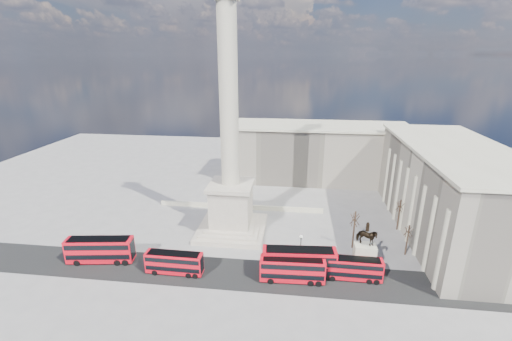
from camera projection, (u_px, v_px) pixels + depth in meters
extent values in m
plane|color=gray|center=(227.00, 242.00, 68.72)|extent=(180.00, 180.00, 0.00)
cube|color=black|center=(244.00, 274.00, 58.75)|extent=(120.00, 9.00, 0.01)
cube|color=#BAAE9B|center=(232.00, 228.00, 73.26)|extent=(14.00, 14.00, 1.00)
cube|color=#BAAE9B|center=(232.00, 225.00, 73.02)|extent=(12.00, 12.00, 0.50)
cube|color=#BAAE9B|center=(232.00, 223.00, 72.86)|extent=(10.00, 10.00, 0.50)
cube|color=#BAAE9B|center=(231.00, 205.00, 71.49)|extent=(8.00, 8.00, 8.00)
cube|color=#BAAE9B|center=(231.00, 185.00, 70.08)|extent=(9.00, 9.00, 0.80)
cylinder|color=#BDB59D|center=(229.00, 99.00, 64.48)|extent=(3.60, 3.60, 34.00)
cube|color=beige|center=(240.00, 207.00, 83.58)|extent=(40.00, 0.60, 1.10)
cube|color=#B1A791|center=(451.00, 192.00, 70.11)|extent=(18.00, 45.00, 18.00)
cube|color=beige|center=(460.00, 149.00, 67.12)|extent=(19.00, 46.00, 0.60)
cube|color=#B1A791|center=(320.00, 153.00, 101.48)|extent=(50.00, 16.00, 16.00)
cube|color=beige|center=(321.00, 126.00, 98.81)|extent=(51.00, 17.00, 0.60)
cube|color=red|center=(174.00, 262.00, 58.45)|extent=(9.82, 2.35, 3.60)
cube|color=black|center=(175.00, 266.00, 58.65)|extent=(9.43, 2.41, 0.80)
cube|color=black|center=(174.00, 258.00, 58.14)|extent=(9.43, 2.41, 0.80)
cube|color=black|center=(173.00, 253.00, 57.86)|extent=(8.84, 2.12, 0.05)
cylinder|color=black|center=(157.00, 269.00, 59.38)|extent=(1.01, 2.36, 0.98)
cylinder|color=black|center=(190.00, 272.00, 58.62)|extent=(1.01, 2.36, 0.98)
cylinder|color=black|center=(197.00, 272.00, 58.47)|extent=(1.01, 2.36, 0.98)
cube|color=red|center=(299.00, 261.00, 57.78)|extent=(12.53, 3.64, 4.55)
cube|color=black|center=(299.00, 266.00, 58.04)|extent=(12.04, 3.67, 1.01)
cube|color=black|center=(299.00, 255.00, 57.39)|extent=(12.04, 3.67, 1.01)
cube|color=black|center=(300.00, 249.00, 57.04)|extent=(11.28, 3.28, 0.07)
cylinder|color=black|center=(275.00, 271.00, 58.64)|extent=(1.43, 3.01, 1.24)
cylinder|color=black|center=(319.00, 272.00, 58.27)|extent=(1.43, 3.01, 1.24)
cylinder|color=black|center=(328.00, 273.00, 58.19)|extent=(1.43, 3.01, 1.24)
cube|color=red|center=(292.00, 269.00, 56.35)|extent=(10.75, 2.83, 3.93)
cube|color=black|center=(292.00, 273.00, 56.58)|extent=(10.33, 2.87, 0.87)
cube|color=black|center=(293.00, 264.00, 56.02)|extent=(10.33, 2.87, 0.87)
cube|color=black|center=(293.00, 259.00, 55.71)|extent=(9.68, 2.55, 0.06)
cylinder|color=black|center=(271.00, 277.00, 57.20)|extent=(1.16, 2.58, 1.07)
cylinder|color=black|center=(310.00, 279.00, 56.69)|extent=(1.16, 2.58, 1.07)
cylinder|color=black|center=(318.00, 279.00, 56.59)|extent=(1.16, 2.58, 1.07)
cube|color=red|center=(352.00, 268.00, 56.91)|extent=(9.75, 2.31, 3.58)
cube|color=black|center=(352.00, 271.00, 57.12)|extent=(9.36, 2.37, 0.80)
cube|color=black|center=(353.00, 263.00, 56.61)|extent=(9.36, 2.37, 0.80)
cube|color=black|center=(353.00, 259.00, 56.33)|extent=(8.77, 2.08, 0.05)
cylinder|color=black|center=(332.00, 275.00, 57.83)|extent=(1.00, 2.34, 0.97)
cylinder|color=black|center=(368.00, 278.00, 57.09)|extent=(1.00, 2.34, 0.97)
cylinder|color=black|center=(375.00, 278.00, 56.95)|extent=(1.00, 2.34, 0.97)
cube|color=red|center=(100.00, 250.00, 61.55)|extent=(11.98, 4.23, 4.32)
cube|color=black|center=(101.00, 253.00, 61.80)|extent=(11.53, 4.22, 0.96)
cube|color=black|center=(99.00, 244.00, 61.19)|extent=(11.53, 4.22, 0.96)
cube|color=black|center=(98.00, 239.00, 60.85)|extent=(10.79, 3.81, 0.06)
cylinder|color=black|center=(80.00, 259.00, 62.12)|extent=(1.54, 2.92, 1.17)
cylinder|color=black|center=(120.00, 259.00, 62.23)|extent=(1.54, 2.92, 1.17)
cylinder|color=black|center=(128.00, 259.00, 62.25)|extent=(1.54, 2.92, 1.17)
cylinder|color=black|center=(300.00, 263.00, 61.58)|extent=(0.39, 0.39, 0.45)
cylinder|color=black|center=(300.00, 251.00, 60.79)|extent=(0.14, 0.14, 5.38)
cylinder|color=black|center=(301.00, 238.00, 59.95)|extent=(0.27, 0.27, 0.27)
sphere|color=silver|center=(301.00, 237.00, 59.85)|extent=(0.50, 0.50, 0.50)
cube|color=beige|center=(363.00, 268.00, 59.96)|extent=(4.51, 3.39, 0.56)
cube|color=beige|center=(364.00, 257.00, 59.25)|extent=(3.61, 2.48, 4.97)
imported|color=black|center=(366.00, 237.00, 57.97)|extent=(3.96, 2.92, 3.05)
cylinder|color=black|center=(368.00, 227.00, 57.38)|extent=(0.56, 0.56, 1.35)
sphere|color=black|center=(368.00, 223.00, 57.14)|extent=(0.41, 0.41, 0.41)
cylinder|color=#332319|center=(354.00, 230.00, 65.64)|extent=(0.31, 0.31, 7.78)
cylinder|color=#332319|center=(407.00, 240.00, 63.55)|extent=(0.28, 0.28, 6.16)
cylinder|color=#332319|center=(399.00, 215.00, 72.73)|extent=(0.30, 0.30, 6.92)
imported|color=#212724|center=(311.00, 250.00, 64.74)|extent=(0.59, 0.41, 1.54)
imported|color=#212724|center=(337.00, 265.00, 59.97)|extent=(1.00, 0.93, 1.64)
imported|color=#212724|center=(306.00, 263.00, 60.58)|extent=(0.71, 1.02, 1.60)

